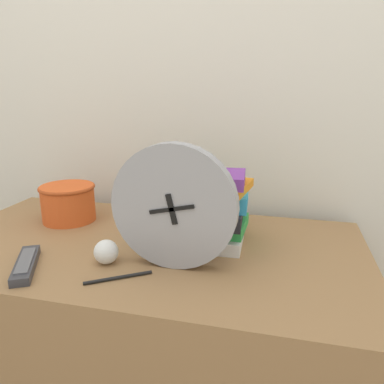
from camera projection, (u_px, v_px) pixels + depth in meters
name	position (u px, v px, depth m)	size (l,w,h in m)	color
wall_back	(181.00, 62.00, 1.26)	(6.00, 0.04, 2.40)	silver
desk	(149.00, 351.00, 1.13)	(1.19, 0.64, 0.70)	olive
desk_clock	(174.00, 207.00, 0.86)	(0.30, 0.04, 0.30)	#99999E
book_stack	(209.00, 208.00, 1.02)	(0.25, 0.21, 0.20)	white
basket	(68.00, 201.00, 1.20)	(0.17, 0.17, 0.12)	#E05623
tv_remote	(26.00, 264.00, 0.89)	(0.13, 0.18, 0.02)	#333338
crumpled_paper_ball	(106.00, 252.00, 0.91)	(0.06, 0.06, 0.06)	white
pen	(118.00, 278.00, 0.84)	(0.13, 0.09, 0.01)	black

